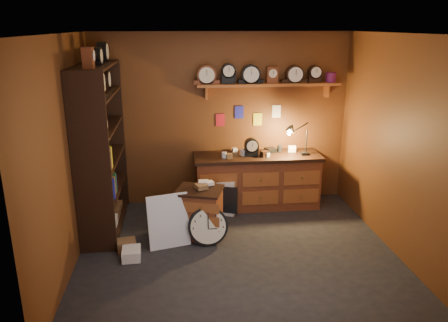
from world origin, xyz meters
TOP-DOWN VIEW (x-y plane):
  - floor at (0.00, 0.00)m, footprint 4.00×4.00m
  - room_shell at (0.04, 0.11)m, footprint 4.02×3.62m
  - shelving_unit at (-1.79, 0.98)m, footprint 0.47×1.60m
  - workbench at (0.52, 1.47)m, footprint 1.98×0.66m
  - low_cabinet at (-0.44, 0.52)m, footprint 0.72×0.66m
  - big_round_clock at (-0.35, 0.26)m, footprint 0.53×0.17m
  - white_panel at (-0.86, 0.27)m, footprint 0.56×0.28m
  - mini_fridge at (-0.05, 1.39)m, footprint 0.66×0.68m
  - floor_box_a at (-1.41, 0.21)m, footprint 0.26×0.23m
  - floor_box_b at (-1.33, -0.01)m, footprint 0.24×0.28m
  - floor_box_c at (-0.42, 0.80)m, footprint 0.26×0.22m

SIDE VIEW (x-z plane):
  - floor at x=0.00m, z-range 0.00..0.00m
  - white_panel at x=-0.86m, z-range -0.36..0.36m
  - floor_box_b at x=-1.33m, z-range 0.00..0.13m
  - floor_box_a at x=-1.41m, z-range 0.00..0.14m
  - floor_box_c at x=-0.42m, z-range 0.00..0.19m
  - big_round_clock at x=-0.35m, z-range -0.01..0.52m
  - mini_fridge at x=-0.05m, z-range 0.00..0.53m
  - low_cabinet at x=-0.44m, z-range -0.01..0.76m
  - workbench at x=0.52m, z-range -0.21..1.15m
  - shelving_unit at x=-1.79m, z-range -0.03..2.54m
  - room_shell at x=0.04m, z-range 0.37..3.08m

